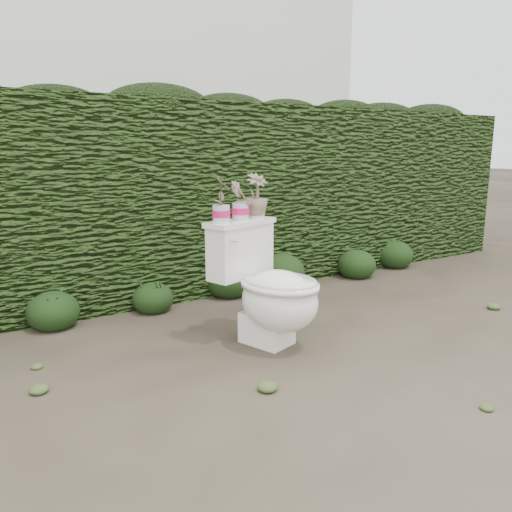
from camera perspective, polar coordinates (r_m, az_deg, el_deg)
ground at (r=3.18m, az=-0.32°, el=-10.43°), size 60.00×60.00×0.00m
hedge at (r=4.40m, az=-11.47°, el=6.39°), size 8.00×1.00×1.60m
house_wall at (r=8.80m, az=-18.70°, el=16.55°), size 8.00×3.50×4.00m
toilet at (r=3.13m, az=1.53°, el=-3.91°), size 0.64×0.78×0.78m
potted_plant_left at (r=3.05m, az=-4.03°, el=6.51°), size 0.16×0.18×0.29m
potted_plant_center at (r=3.18m, az=-1.79°, el=6.24°), size 0.14×0.11×0.24m
potted_plant_right at (r=3.30m, az=0.06°, el=6.80°), size 0.17×0.17×0.28m
liriope_clump_2 at (r=3.76m, az=-22.20°, el=-5.46°), size 0.36×0.36×0.29m
liriope_clump_3 at (r=3.91m, az=-11.73°, el=-4.39°), size 0.32×0.32×0.25m
liriope_clump_4 at (r=4.23m, az=-3.12°, el=-2.48°), size 0.39×0.39×0.31m
liriope_clump_5 at (r=4.45m, az=2.89°, el=-1.53°), size 0.43×0.43×0.34m
liriope_clump_6 at (r=4.94m, az=11.43°, el=-0.66°), size 0.37×0.37×0.30m
liriope_clump_7 at (r=5.47m, az=15.55°, el=0.40°), size 0.39×0.39×0.31m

